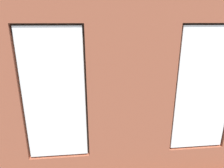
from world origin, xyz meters
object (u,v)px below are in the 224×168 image
object	(u,v)px
couch_left	(191,105)
potted_plant_foreground_right	(45,80)
potted_plant_between_couches	(180,126)
potted_plant_near_tv	(25,128)
candle_jar	(97,101)
potted_plant_by_left_couch	(162,89)
papasan_chair	(81,87)
coffee_table	(104,105)
table_plant_small	(88,101)
couch_by_window	(117,142)
cup_ceramic	(117,99)
remote_gray	(108,104)
potted_plant_mid_room_small	(138,95)
tv_flatscreen	(13,99)
remote_black	(104,103)
media_console	(17,119)

from	to	relation	value
couch_left	potted_plant_foreground_right	xyz separation A→B (m)	(4.61, -1.99, 0.33)
potted_plant_between_couches	potted_plant_near_tv	world-z (taller)	potted_plant_between_couches
candle_jar	couch_left	bearing A→B (deg)	175.36
potted_plant_by_left_couch	potted_plant_foreground_right	size ratio (longest dim) A/B	0.50
papasan_chair	coffee_table	bearing A→B (deg)	114.04
table_plant_small	couch_by_window	bearing A→B (deg)	109.90
coffee_table	table_plant_small	bearing A→B (deg)	14.10
couch_left	cup_ceramic	world-z (taller)	couch_left
table_plant_small	remote_gray	distance (m)	0.57
coffee_table	potted_plant_mid_room_small	bearing A→B (deg)	-146.96
tv_flatscreen	potted_plant_by_left_couch	world-z (taller)	tv_flatscreen
table_plant_small	potted_plant_between_couches	distance (m)	2.53
table_plant_small	potted_plant_by_left_couch	size ratio (longest dim) A/B	0.41
couch_by_window	couch_left	bearing A→B (deg)	-145.99
papasan_chair	potted_plant_near_tv	world-z (taller)	potted_plant_near_tv
potted_plant_near_tv	cup_ceramic	bearing A→B (deg)	-147.29
papasan_chair	potted_plant_between_couches	distance (m)	3.99
coffee_table	potted_plant_foreground_right	xyz separation A→B (m)	(2.03, -1.86, 0.27)
couch_by_window	tv_flatscreen	size ratio (longest dim) A/B	1.97
potted_plant_by_left_couch	couch_left	bearing A→B (deg)	106.62
remote_black	tv_flatscreen	bearing A→B (deg)	-49.73
candle_jar	potted_plant_between_couches	bearing A→B (deg)	133.23
tv_flatscreen	table_plant_small	bearing A→B (deg)	-174.09
candle_jar	tv_flatscreen	distance (m)	2.21
remote_gray	tv_flatscreen	world-z (taller)	tv_flatscreen
couch_left	potted_plant_foreground_right	world-z (taller)	potted_plant_foreground_right
couch_left	potted_plant_near_tv	xyz separation A→B (m)	(4.36, 1.15, 0.18)
media_console	potted_plant_foreground_right	bearing A→B (deg)	-98.02
couch_by_window	potted_plant_between_couches	bearing A→B (deg)	-177.76
coffee_table	cup_ceramic	bearing A→B (deg)	-162.27
candle_jar	potted_plant_near_tv	size ratio (longest dim) A/B	0.13
papasan_chair	potted_plant_mid_room_small	world-z (taller)	papasan_chair
table_plant_small	papasan_chair	world-z (taller)	table_plant_small
remote_gray	potted_plant_foreground_right	bearing A→B (deg)	170.65
cup_ceramic	remote_gray	xyz separation A→B (m)	(0.30, 0.24, -0.04)
candle_jar	potted_plant_between_couches	distance (m)	2.48
table_plant_small	potted_plant_near_tv	world-z (taller)	potted_plant_near_tv
potted_plant_near_tv	couch_left	bearing A→B (deg)	-165.21
coffee_table	potted_plant_by_left_couch	bearing A→B (deg)	-150.91
media_console	potted_plant_foreground_right	distance (m)	2.24
remote_gray	coffee_table	bearing A→B (deg)	168.11
cup_ceramic	potted_plant_near_tv	world-z (taller)	potted_plant_near_tv
candle_jar	potted_plant_between_couches	size ratio (longest dim) A/B	0.08
coffee_table	candle_jar	xyz separation A→B (m)	(0.19, -0.09, 0.11)
cup_ceramic	tv_flatscreen	size ratio (longest dim) A/B	0.12
table_plant_small	couch_left	bearing A→B (deg)	179.65
cup_ceramic	papasan_chair	world-z (taller)	papasan_chair
potted_plant_mid_room_small	potted_plant_near_tv	bearing A→B (deg)	34.60
remote_black	potted_plant_by_left_couch	distance (m)	2.49
candle_jar	potted_plant_by_left_couch	distance (m)	2.61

